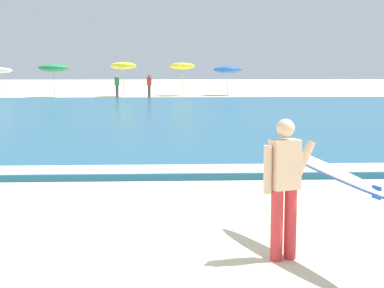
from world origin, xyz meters
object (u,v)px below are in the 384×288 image
at_px(beach_umbrella_2, 54,68).
at_px(beach_umbrella_3, 123,66).
at_px(beach_umbrella_5, 228,70).
at_px(beachgoer_near_row_mid, 149,85).
at_px(beach_umbrella_4, 182,66).
at_px(surfer_with_board, 303,175).
at_px(beachgoer_near_row_left, 117,85).

relative_size(beach_umbrella_2, beach_umbrella_3, 0.95).
bearing_deg(beach_umbrella_5, beachgoer_near_row_mid, -154.94).
relative_size(beach_umbrella_3, beachgoer_near_row_mid, 1.57).
distance_m(beach_umbrella_3, beach_umbrella_4, 4.35).
relative_size(surfer_with_board, beach_umbrella_4, 1.12).
bearing_deg(beach_umbrella_5, beach_umbrella_2, -169.59).
distance_m(beach_umbrella_4, beachgoer_near_row_mid, 3.50).
bearing_deg(beach_umbrella_4, beach_umbrella_2, -168.35).
bearing_deg(beach_umbrella_5, beach_umbrella_3, -168.20).
relative_size(beach_umbrella_2, beach_umbrella_4, 0.96).
bearing_deg(beachgoer_near_row_left, beach_umbrella_2, 172.93).
xyz_separation_m(beach_umbrella_2, beach_umbrella_3, (4.73, 0.68, 0.14)).
bearing_deg(beach_umbrella_2, surfer_with_board, -75.40).
xyz_separation_m(surfer_with_board, beachgoer_near_row_mid, (-2.70, 35.14, -0.19)).
bearing_deg(beachgoer_near_row_mid, beach_umbrella_4, 43.70).
distance_m(beach_umbrella_3, beach_umbrella_5, 7.70).
xyz_separation_m(beach_umbrella_4, beach_umbrella_5, (3.34, 0.41, -0.26)).
xyz_separation_m(surfer_with_board, beach_umbrella_2, (-9.26, 35.55, 0.99)).
bearing_deg(beachgoer_near_row_left, surfer_with_board, -82.04).
distance_m(beach_umbrella_2, beach_umbrella_5, 12.47).
height_order(surfer_with_board, beachgoer_near_row_mid, surfer_with_board).
distance_m(beach_umbrella_2, beachgoer_near_row_mid, 6.68).
height_order(surfer_with_board, beachgoer_near_row_left, surfer_with_board).
bearing_deg(beach_umbrella_5, beachgoer_near_row_left, -160.52).
bearing_deg(beach_umbrella_5, beach_umbrella_4, -172.96).
height_order(beach_umbrella_2, beach_umbrella_5, beach_umbrella_2).
bearing_deg(beach_umbrella_3, beachgoer_near_row_left, -106.67).
height_order(beach_umbrella_2, beachgoer_near_row_left, beach_umbrella_2).
relative_size(surfer_with_board, beach_umbrella_5, 1.26).
bearing_deg(beach_umbrella_4, beachgoer_near_row_left, -152.40).
bearing_deg(surfer_with_board, beachgoer_near_row_mid, 94.39).
bearing_deg(beachgoer_near_row_mid, beach_umbrella_3, 149.25).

